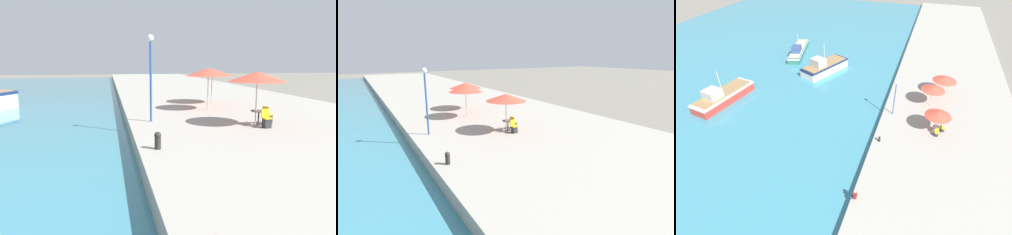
% 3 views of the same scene
% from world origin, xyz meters
% --- Properties ---
extents(quay_promenade, '(16.00, 90.00, 0.75)m').
position_xyz_m(quay_promenade, '(8.00, 37.00, 0.38)').
color(quay_promenade, '#A39E93').
rests_on(quay_promenade, ground_plane).
extents(cafe_umbrella_pink, '(2.85, 2.85, 2.71)m').
position_xyz_m(cafe_umbrella_pink, '(6.26, 19.41, 3.21)').
color(cafe_umbrella_pink, '#B7B7B7').
rests_on(cafe_umbrella_pink, quay_promenade).
extents(cafe_umbrella_white, '(2.92, 2.92, 2.75)m').
position_xyz_m(cafe_umbrella_white, '(5.46, 24.93, 3.24)').
color(cafe_umbrella_white, '#B7B7B7').
rests_on(cafe_umbrella_white, quay_promenade).
extents(cafe_umbrella_striped, '(3.14, 3.14, 2.64)m').
position_xyz_m(cafe_umbrella_striped, '(6.80, 28.24, 3.12)').
color(cafe_umbrella_striped, '#B7B7B7').
rests_on(cafe_umbrella_striped, quay_promenade).
extents(cafe_table, '(0.80, 0.80, 0.74)m').
position_xyz_m(cafe_table, '(6.44, 19.45, 1.28)').
color(cafe_table, '#333338').
rests_on(cafe_table, quay_promenade).
extents(cafe_chair_left, '(0.56, 0.54, 0.91)m').
position_xyz_m(cafe_chair_left, '(7.10, 19.75, 1.08)').
color(cafe_chair_left, '#2D2D33').
rests_on(cafe_chair_left, quay_promenade).
extents(cafe_chair_right, '(0.44, 0.47, 0.91)m').
position_xyz_m(cafe_chair_right, '(6.52, 18.73, 1.08)').
color(cafe_chair_right, '#2D2D33').
rests_on(cafe_chair_right, quay_promenade).
extents(mooring_bollard, '(0.26, 0.26, 0.65)m').
position_xyz_m(mooring_bollard, '(0.73, 15.86, 1.10)').
color(mooring_bollard, '#2D2823').
rests_on(mooring_bollard, quay_promenade).
extents(lamppost, '(0.36, 0.36, 4.56)m').
position_xyz_m(lamppost, '(1.21, 21.41, 3.84)').
color(lamppost, '#28519E').
rests_on(lamppost, quay_promenade).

